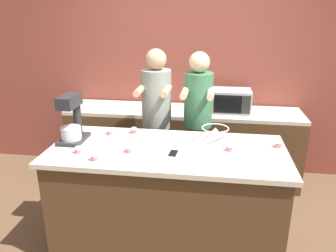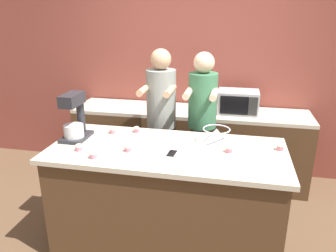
{
  "view_description": "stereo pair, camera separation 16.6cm",
  "coord_description": "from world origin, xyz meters",
  "px_view_note": "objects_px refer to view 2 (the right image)",
  "views": [
    {
      "loc": [
        0.35,
        -2.45,
        2.02
      ],
      "look_at": [
        0.0,
        0.04,
        1.13
      ],
      "focal_mm": 35.0,
      "sensor_mm": 36.0,
      "label": 1
    },
    {
      "loc": [
        0.52,
        -2.42,
        2.02
      ],
      "look_at": [
        0.0,
        0.04,
        1.13
      ],
      "focal_mm": 35.0,
      "sensor_mm": 36.0,
      "label": 2
    }
  ],
  "objects_px": {
    "mixing_bowl": "(216,135)",
    "cupcake_6": "(229,149)",
    "cupcake_0": "(280,147)",
    "cupcake_3": "(113,130)",
    "microwave_oven": "(238,102)",
    "cupcake_4": "(136,129)",
    "baking_tray": "(158,136)",
    "cupcake_2": "(128,148)",
    "cell_phone": "(172,154)",
    "stand_mixer": "(75,119)",
    "cupcake_5": "(93,155)",
    "cupcake_1": "(79,147)",
    "person_left": "(161,125)",
    "person_right": "(202,128)"
  },
  "relations": [
    {
      "from": "cupcake_5",
      "to": "cupcake_6",
      "type": "relative_size",
      "value": 1.0
    },
    {
      "from": "mixing_bowl",
      "to": "cupcake_6",
      "type": "relative_size",
      "value": 3.99
    },
    {
      "from": "cupcake_0",
      "to": "cupcake_3",
      "type": "distance_m",
      "value": 1.47
    },
    {
      "from": "cell_phone",
      "to": "cupcake_4",
      "type": "height_order",
      "value": "cupcake_4"
    },
    {
      "from": "person_right",
      "to": "cupcake_0",
      "type": "height_order",
      "value": "person_right"
    },
    {
      "from": "stand_mixer",
      "to": "baking_tray",
      "type": "xyz_separation_m",
      "value": [
        0.7,
        0.16,
        -0.16
      ]
    },
    {
      "from": "microwave_oven",
      "to": "cupcake_0",
      "type": "bearing_deg",
      "value": -73.25
    },
    {
      "from": "microwave_oven",
      "to": "cell_phone",
      "type": "distance_m",
      "value": 1.5
    },
    {
      "from": "microwave_oven",
      "to": "mixing_bowl",
      "type": "bearing_deg",
      "value": -99.02
    },
    {
      "from": "microwave_oven",
      "to": "cupcake_2",
      "type": "relative_size",
      "value": 7.72
    },
    {
      "from": "baking_tray",
      "to": "cupcake_3",
      "type": "relative_size",
      "value": 6.58
    },
    {
      "from": "person_right",
      "to": "cupcake_3",
      "type": "distance_m",
      "value": 0.91
    },
    {
      "from": "baking_tray",
      "to": "cupcake_1",
      "type": "relative_size",
      "value": 6.58
    },
    {
      "from": "stand_mixer",
      "to": "cupcake_0",
      "type": "bearing_deg",
      "value": 3.35
    },
    {
      "from": "person_left",
      "to": "cell_phone",
      "type": "relative_size",
      "value": 11.21
    },
    {
      "from": "person_right",
      "to": "baking_tray",
      "type": "relative_size",
      "value": 4.26
    },
    {
      "from": "stand_mixer",
      "to": "microwave_oven",
      "type": "xyz_separation_m",
      "value": [
        1.39,
        1.25,
        -0.1
      ]
    },
    {
      "from": "cupcake_1",
      "to": "cupcake_4",
      "type": "xyz_separation_m",
      "value": [
        0.33,
        0.5,
        0.0
      ]
    },
    {
      "from": "cupcake_2",
      "to": "mixing_bowl",
      "type": "bearing_deg",
      "value": 26.09
    },
    {
      "from": "cupcake_0",
      "to": "cupcake_5",
      "type": "bearing_deg",
      "value": -162.27
    },
    {
      "from": "cupcake_5",
      "to": "person_right",
      "type": "bearing_deg",
      "value": 54.91
    },
    {
      "from": "baking_tray",
      "to": "cupcake_2",
      "type": "distance_m",
      "value": 0.38
    },
    {
      "from": "cupcake_6",
      "to": "baking_tray",
      "type": "bearing_deg",
      "value": 163.31
    },
    {
      "from": "cupcake_2",
      "to": "cupcake_6",
      "type": "bearing_deg",
      "value": 10.52
    },
    {
      "from": "mixing_bowl",
      "to": "cupcake_1",
      "type": "relative_size",
      "value": 3.99
    },
    {
      "from": "cupcake_5",
      "to": "cupcake_6",
      "type": "bearing_deg",
      "value": 17.72
    },
    {
      "from": "baking_tray",
      "to": "cupcake_4",
      "type": "distance_m",
      "value": 0.25
    },
    {
      "from": "cupcake_2",
      "to": "cupcake_3",
      "type": "relative_size",
      "value": 1.0
    },
    {
      "from": "baking_tray",
      "to": "cupcake_0",
      "type": "height_order",
      "value": "cupcake_0"
    },
    {
      "from": "mixing_bowl",
      "to": "cupcake_6",
      "type": "distance_m",
      "value": 0.22
    },
    {
      "from": "person_left",
      "to": "cupcake_0",
      "type": "height_order",
      "value": "person_left"
    },
    {
      "from": "cupcake_3",
      "to": "baking_tray",
      "type": "bearing_deg",
      "value": -3.89
    },
    {
      "from": "cell_phone",
      "to": "cupcake_5",
      "type": "bearing_deg",
      "value": -161.77
    },
    {
      "from": "baking_tray",
      "to": "stand_mixer",
      "type": "bearing_deg",
      "value": -167.19
    },
    {
      "from": "mixing_bowl",
      "to": "cupcake_0",
      "type": "bearing_deg",
      "value": -6.01
    },
    {
      "from": "cupcake_6",
      "to": "cupcake_3",
      "type": "bearing_deg",
      "value": 168.43
    },
    {
      "from": "mixing_bowl",
      "to": "cell_phone",
      "type": "relative_size",
      "value": 1.58
    },
    {
      "from": "microwave_oven",
      "to": "cupcake_2",
      "type": "distance_m",
      "value": 1.67
    },
    {
      "from": "mixing_bowl",
      "to": "microwave_oven",
      "type": "relative_size",
      "value": 0.52
    },
    {
      "from": "stand_mixer",
      "to": "cupcake_1",
      "type": "bearing_deg",
      "value": -59.55
    },
    {
      "from": "person_right",
      "to": "mixing_bowl",
      "type": "bearing_deg",
      "value": -71.07
    },
    {
      "from": "person_right",
      "to": "cell_phone",
      "type": "distance_m",
      "value": 0.85
    },
    {
      "from": "person_left",
      "to": "cupcake_4",
      "type": "xyz_separation_m",
      "value": [
        -0.14,
        -0.42,
        0.09
      ]
    },
    {
      "from": "cupcake_4",
      "to": "cell_phone",
      "type": "bearing_deg",
      "value": -45.08
    },
    {
      "from": "cupcake_0",
      "to": "cupcake_1",
      "type": "distance_m",
      "value": 1.63
    },
    {
      "from": "cupcake_3",
      "to": "cupcake_4",
      "type": "bearing_deg",
      "value": 18.44
    },
    {
      "from": "mixing_bowl",
      "to": "baking_tray",
      "type": "xyz_separation_m",
      "value": [
        -0.51,
        0.0,
        -0.05
      ]
    },
    {
      "from": "microwave_oven",
      "to": "cupcake_4",
      "type": "xyz_separation_m",
      "value": [
        -0.92,
        -1.0,
        -0.05
      ]
    },
    {
      "from": "person_left",
      "to": "cupcake_5",
      "type": "height_order",
      "value": "person_left"
    },
    {
      "from": "cupcake_5",
      "to": "mixing_bowl",
      "type": "bearing_deg",
      "value": 29.53
    }
  ]
}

